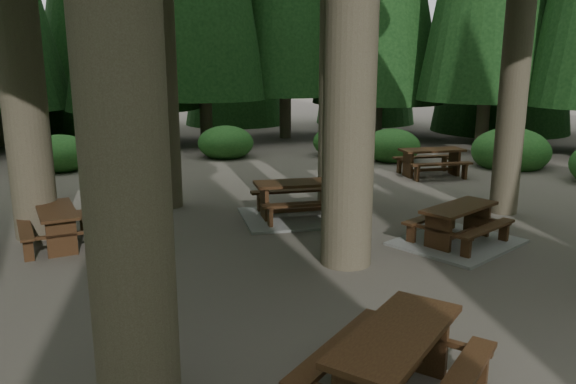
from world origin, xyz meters
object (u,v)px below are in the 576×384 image
object	(u,v)px
picnic_table_d	(432,158)
picnic_table_e	(396,357)
picnic_table_a	(458,231)
picnic_table_c	(298,206)
picnic_table_b	(57,221)

from	to	relation	value
picnic_table_d	picnic_table_e	xyz separation A→B (m)	(-6.69, -9.63, -0.00)
picnic_table_d	picnic_table_a	bearing A→B (deg)	-112.03
picnic_table_c	picnic_table_d	bearing A→B (deg)	35.69
picnic_table_c	picnic_table_d	size ratio (longest dim) A/B	1.28
picnic_table_b	picnic_table_d	bearing A→B (deg)	-80.27
picnic_table_b	picnic_table_e	size ratio (longest dim) A/B	0.76
picnic_table_a	picnic_table_e	xyz separation A→B (m)	(-3.62, -4.04, 0.29)
picnic_table_d	picnic_table_b	bearing A→B (deg)	-155.11
picnic_table_a	picnic_table_c	bearing A→B (deg)	106.49
picnic_table_a	picnic_table_b	bearing A→B (deg)	138.14
picnic_table_d	picnic_table_e	world-z (taller)	same
picnic_table_b	picnic_table_c	distance (m)	4.79
picnic_table_a	picnic_table_c	distance (m)	3.39
picnic_table_d	picnic_table_e	distance (m)	11.73
picnic_table_a	picnic_table_c	world-z (taller)	picnic_table_c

